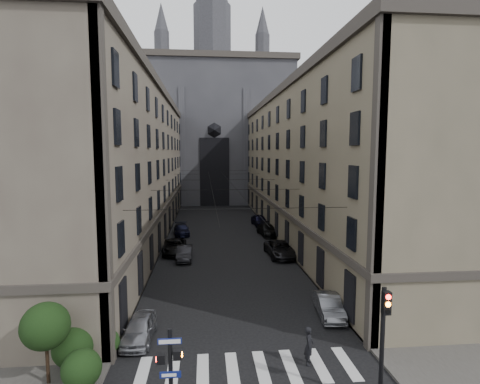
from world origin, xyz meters
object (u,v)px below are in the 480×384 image
object	(u,v)px
pedestrian_signal_left	(170,369)
car_left_midnear	(184,253)
car_left_near	(139,328)
car_left_far	(182,230)
car_right_midfar	(268,230)
car_right_near	(329,306)
car_right_midnear	(280,249)
traffic_light_right	(384,331)
car_right_far	(260,220)
gothic_tower	(213,123)
pedestrian	(309,346)
car_left_midfar	(175,247)

from	to	relation	value
pedestrian_signal_left	car_left_midnear	bearing A→B (deg)	91.68
car_left_midnear	car_left_near	bearing A→B (deg)	-96.42
car_left_far	car_right_midfar	world-z (taller)	car_right_midfar
car_right_near	car_right_midnear	xyz separation A→B (m)	(-0.35, 14.56, 0.10)
traffic_light_right	car_left_near	xyz separation A→B (m)	(-11.56, 6.60, -2.58)
car_left_far	car_right_midnear	xyz separation A→B (m)	(11.05, -11.73, 0.10)
car_right_midnear	car_right_far	distance (m)	16.90
gothic_tower	car_left_near	distance (m)	68.86
traffic_light_right	car_left_near	bearing A→B (deg)	150.27
traffic_light_right	car_left_far	distance (m)	36.74
car_left_far	pedestrian	xyz separation A→B (m)	(8.44, -31.82, 0.32)
car_left_near	car_left_far	bearing A→B (deg)	90.96
car_left_midfar	pedestrian	world-z (taller)	pedestrian
car_left_midnear	car_right_far	world-z (taller)	car_right_far
pedestrian_signal_left	car_left_near	world-z (taller)	pedestrian_signal_left
pedestrian_signal_left	car_right_midnear	xyz separation A→B (m)	(9.37, 23.71, -1.53)
car_left_midfar	car_left_far	distance (m)	9.40
car_left_near	car_right_midfar	world-z (taller)	car_right_midfar
car_left_midnear	car_right_near	world-z (taller)	car_left_midnear
car_left_midfar	car_right_midnear	world-z (taller)	car_right_midnear
car_left_near	car_right_near	bearing A→B (deg)	12.42
gothic_tower	car_left_far	world-z (taller)	gothic_tower
traffic_light_right	car_left_far	world-z (taller)	traffic_light_right
car_right_far	pedestrian	xyz separation A→B (m)	(-2.88, -36.98, 0.19)
gothic_tower	car_right_far	size ratio (longest dim) A/B	12.01
car_left_far	pedestrian	size ratio (longest dim) A/B	2.37
car_left_midfar	car_right_far	size ratio (longest dim) A/B	1.11
traffic_light_right	car_left_far	xyz separation A→B (m)	(-10.80, 35.02, -2.60)
car_right_far	car_left_near	bearing A→B (deg)	-115.19
car_left_midfar	pedestrian	distance (m)	24.03
car_left_near	car_left_midfar	size ratio (longest dim) A/B	0.77
gothic_tower	car_left_midfar	bearing A→B (deg)	-96.49
car_left_midfar	gothic_tower	bearing A→B (deg)	81.38
car_right_near	car_right_far	distance (m)	31.46
pedestrian_signal_left	car_left_far	world-z (taller)	pedestrian_signal_left
traffic_light_right	car_right_far	xyz separation A→B (m)	(0.53, 40.19, -2.47)
car_right_near	car_right_midfar	bearing A→B (deg)	96.00
car_right_near	car_right_far	world-z (taller)	car_right_far
car_right_midfar	car_right_midnear	bearing A→B (deg)	-98.62
car_left_far	pedestrian	bearing A→B (deg)	-82.05
car_right_near	pedestrian	xyz separation A→B (m)	(-2.95, -5.52, 0.31)
car_left_midnear	car_right_midnear	world-z (taller)	car_right_midnear
car_left_midfar	pedestrian_signal_left	bearing A→B (deg)	-88.01
pedestrian_signal_left	car_left_midfar	bearing A→B (deg)	94.12
car_left_near	car_left_far	distance (m)	28.43
car_left_far	car_right_midnear	distance (m)	16.12
gothic_tower	car_left_midfar	xyz separation A→B (m)	(-5.39, -47.41, -17.05)
car_left_far	car_right_midfar	distance (m)	11.51
car_left_near	car_left_midfar	xyz separation A→B (m)	(0.57, 19.03, 0.04)
car_left_midfar	car_right_far	world-z (taller)	car_right_far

